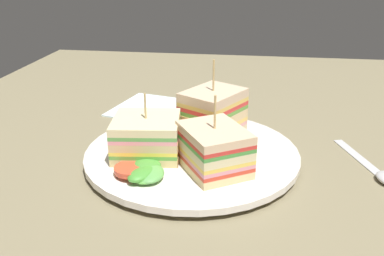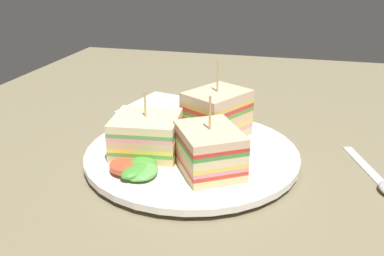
# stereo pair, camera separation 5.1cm
# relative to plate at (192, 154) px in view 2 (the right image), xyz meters

# --- Properties ---
(ground_plane) EXTENTS (1.20, 0.90, 0.02)m
(ground_plane) POSITION_rel_plate_xyz_m (0.00, 0.00, -0.02)
(ground_plane) COLOR #807556
(plate) EXTENTS (0.26, 0.26, 0.01)m
(plate) POSITION_rel_plate_xyz_m (0.00, 0.00, 0.00)
(plate) COLOR white
(plate) RESTS_ON ground_plane
(sandwich_wedge_0) EXTENTS (0.08, 0.09, 0.08)m
(sandwich_wedge_0) POSITION_rel_plate_xyz_m (0.02, -0.05, 0.03)
(sandwich_wedge_0) COLOR #D7C17C
(sandwich_wedge_0) RESTS_ON plate
(sandwich_wedge_1) EXTENTS (0.10, 0.09, 0.09)m
(sandwich_wedge_1) POSITION_rel_plate_xyz_m (0.04, 0.03, 0.03)
(sandwich_wedge_1) COLOR beige
(sandwich_wedge_1) RESTS_ON plate
(sandwich_wedge_2) EXTENTS (0.10, 0.09, 0.10)m
(sandwich_wedge_2) POSITION_rel_plate_xyz_m (-0.05, 0.02, 0.04)
(sandwich_wedge_2) COLOR #D3BB8B
(sandwich_wedge_2) RESTS_ON plate
(chip_pile) EXTENTS (0.07, 0.08, 0.03)m
(chip_pile) POSITION_rel_plate_xyz_m (0.00, -0.01, 0.02)
(chip_pile) COLOR #E2B85B
(chip_pile) RESTS_ON plate
(salad_garnish) EXTENTS (0.07, 0.06, 0.01)m
(salad_garnish) POSITION_rel_plate_xyz_m (0.07, -0.04, 0.01)
(salad_garnish) COLOR #499A36
(salad_garnish) RESTS_ON plate
(spoon) EXTENTS (0.13, 0.06, 0.01)m
(spoon) POSITION_rel_plate_xyz_m (0.01, 0.22, -0.00)
(spoon) COLOR silver
(spoon) RESTS_ON ground_plane
(napkin) EXTENTS (0.15, 0.13, 0.01)m
(napkin) POSITION_rel_plate_xyz_m (-0.18, -0.10, -0.01)
(napkin) COLOR white
(napkin) RESTS_ON ground_plane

